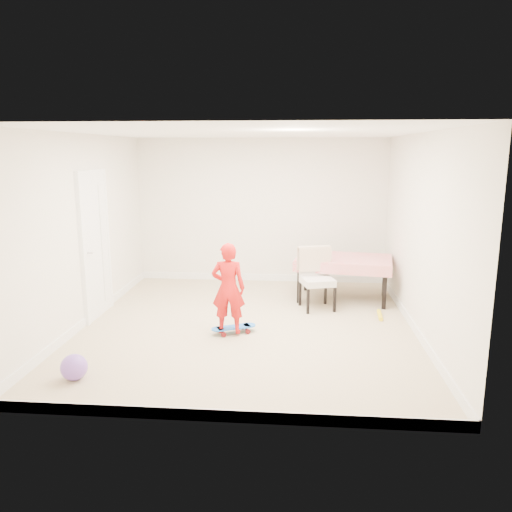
# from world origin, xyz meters

# --- Properties ---
(ground) EXTENTS (5.00, 5.00, 0.00)m
(ground) POSITION_xyz_m (0.00, 0.00, 0.00)
(ground) COLOR tan
(ground) RESTS_ON ground
(ceiling) EXTENTS (4.50, 5.00, 0.04)m
(ceiling) POSITION_xyz_m (0.00, 0.00, 2.58)
(ceiling) COLOR white
(ceiling) RESTS_ON wall_back
(wall_back) EXTENTS (4.50, 0.04, 2.60)m
(wall_back) POSITION_xyz_m (0.00, 2.48, 1.30)
(wall_back) COLOR silver
(wall_back) RESTS_ON ground
(wall_front) EXTENTS (4.50, 0.04, 2.60)m
(wall_front) POSITION_xyz_m (0.00, -2.48, 1.30)
(wall_front) COLOR silver
(wall_front) RESTS_ON ground
(wall_left) EXTENTS (0.04, 5.00, 2.60)m
(wall_left) POSITION_xyz_m (-2.23, 0.00, 1.30)
(wall_left) COLOR silver
(wall_left) RESTS_ON ground
(wall_right) EXTENTS (0.04, 5.00, 2.60)m
(wall_right) POSITION_xyz_m (2.23, 0.00, 1.30)
(wall_right) COLOR silver
(wall_right) RESTS_ON ground
(door) EXTENTS (0.11, 0.94, 2.11)m
(door) POSITION_xyz_m (-2.22, 0.30, 1.02)
(door) COLOR white
(door) RESTS_ON ground
(baseboard_back) EXTENTS (4.50, 0.02, 0.12)m
(baseboard_back) POSITION_xyz_m (0.00, 2.49, 0.06)
(baseboard_back) COLOR white
(baseboard_back) RESTS_ON ground
(baseboard_front) EXTENTS (4.50, 0.02, 0.12)m
(baseboard_front) POSITION_xyz_m (0.00, -2.49, 0.06)
(baseboard_front) COLOR white
(baseboard_front) RESTS_ON ground
(baseboard_left) EXTENTS (0.02, 5.00, 0.12)m
(baseboard_left) POSITION_xyz_m (-2.24, 0.00, 0.06)
(baseboard_left) COLOR white
(baseboard_left) RESTS_ON ground
(baseboard_right) EXTENTS (0.02, 5.00, 0.12)m
(baseboard_right) POSITION_xyz_m (2.24, 0.00, 0.06)
(baseboard_right) COLOR white
(baseboard_right) RESTS_ON ground
(dining_table) EXTENTS (1.62, 1.17, 0.70)m
(dining_table) POSITION_xyz_m (1.42, 1.42, 0.35)
(dining_table) COLOR red
(dining_table) RESTS_ON ground
(dining_chair) EXTENTS (0.66, 0.71, 0.94)m
(dining_chair) POSITION_xyz_m (0.98, 0.87, 0.47)
(dining_chair) COLOR beige
(dining_chair) RESTS_ON ground
(skateboard) EXTENTS (0.64, 0.45, 0.09)m
(skateboard) POSITION_xyz_m (-0.16, -0.28, 0.05)
(skateboard) COLOR blue
(skateboard) RESTS_ON ground
(child) EXTENTS (0.44, 0.29, 1.19)m
(child) POSITION_xyz_m (-0.21, -0.34, 0.60)
(child) COLOR red
(child) RESTS_ON ground
(balloon) EXTENTS (0.28, 0.28, 0.28)m
(balloon) POSITION_xyz_m (-1.66, -1.79, 0.14)
(balloon) COLOR #7C50C1
(balloon) RESTS_ON ground
(foam_toy) EXTENTS (0.09, 0.40, 0.06)m
(foam_toy) POSITION_xyz_m (1.88, 0.54, 0.03)
(foam_toy) COLOR yellow
(foam_toy) RESTS_ON ground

